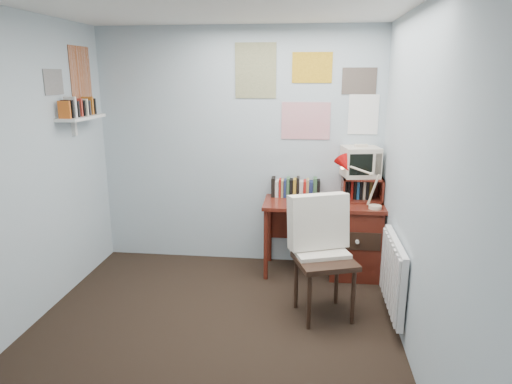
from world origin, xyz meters
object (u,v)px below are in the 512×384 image
at_px(tv_riser, 362,189).
at_px(desk_lamp, 376,186).
at_px(desk_chair, 325,261).
at_px(wall_shelf, 81,118).
at_px(desk, 349,236).
at_px(radiator, 393,275).
at_px(crt_tv, 360,160).

bearing_deg(tv_riser, desk_lamp, -70.87).
bearing_deg(desk_chair, tv_riser, 50.12).
xyz_separation_m(desk_chair, wall_shelf, (-2.30, 0.53, 1.12)).
relative_size(desk, wall_shelf, 1.94).
relative_size(desk, radiator, 1.50).
height_order(desk_chair, radiator, desk_chair).
distance_m(tv_riser, crt_tv, 0.29).
xyz_separation_m(desk, radiator, (0.29, -0.93, 0.01)).
height_order(desk_lamp, crt_tv, crt_tv).
distance_m(desk, desk_chair, 0.95).
bearing_deg(desk_chair, radiator, -21.21).
bearing_deg(desk_lamp, tv_riser, 102.14).
bearing_deg(wall_shelf, desk_chair, -12.90).
relative_size(desk_lamp, radiator, 0.55).
bearing_deg(crt_tv, wall_shelf, 180.00).
height_order(desk, wall_shelf, wall_shelf).
xyz_separation_m(desk_chair, crt_tv, (0.36, 1.04, 0.67)).
bearing_deg(tv_riser, desk_chair, -111.08).
xyz_separation_m(crt_tv, radiator, (0.20, -1.06, -0.75)).
relative_size(desk_chair, desk_lamp, 2.26).
bearing_deg(crt_tv, desk_chair, -120.13).
height_order(crt_tv, wall_shelf, wall_shelf).
bearing_deg(crt_tv, desk_lamp, -78.10).
relative_size(tv_riser, wall_shelf, 0.65).
xyz_separation_m(desk_lamp, radiator, (0.07, -0.75, -0.56)).
xyz_separation_m(desk_lamp, crt_tv, (-0.13, 0.31, 0.19)).
distance_m(desk_chair, crt_tv, 1.29).
distance_m(tv_riser, wall_shelf, 2.83).
relative_size(crt_tv, wall_shelf, 0.56).
bearing_deg(radiator, desk_lamp, 95.33).
bearing_deg(radiator, wall_shelf, 169.11).
distance_m(desk_lamp, crt_tv, 0.39).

